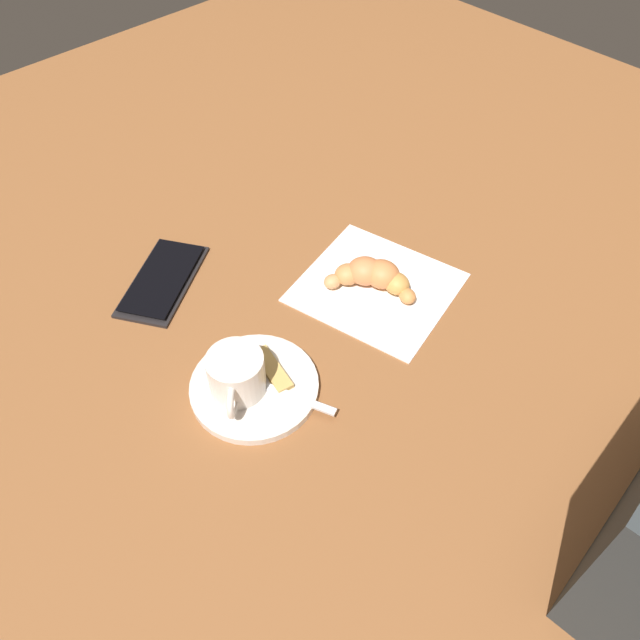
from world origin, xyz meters
The scene contains 8 objects.
ground_plane centered at (0.00, 0.00, 0.00)m, with size 1.80×1.80×0.00m, color brown.
saucer centered at (-0.13, 0.00, 0.01)m, with size 0.15×0.15×0.01m, color silver.
espresso_cup centered at (-0.15, 0.01, 0.04)m, with size 0.08×0.08×0.05m.
teaspoon centered at (-0.13, -0.01, 0.01)m, with size 0.07×0.14×0.01m.
sugar_packet centered at (-0.10, 0.00, 0.01)m, with size 0.07×0.02×0.01m, color tan.
napkin centered at (0.09, 0.01, 0.00)m, with size 0.18×0.19×0.00m, color white.
croissant centered at (0.09, 0.02, 0.02)m, with size 0.09×0.11×0.04m.
cell_phone centered at (-0.11, 0.22, 0.00)m, with size 0.17×0.14×0.01m.
Camera 1 is at (-0.37, -0.35, 0.60)m, focal length 35.39 mm.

